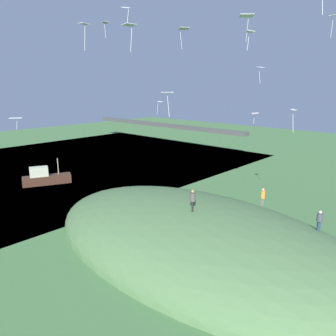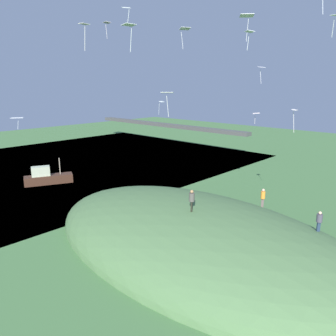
{
  "view_description": "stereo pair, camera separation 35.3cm",
  "coord_description": "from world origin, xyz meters",
  "px_view_note": "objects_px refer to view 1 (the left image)",
  "views": [
    {
      "loc": [
        21.62,
        -19.98,
        13.26
      ],
      "look_at": [
        1.52,
        1.86,
        5.76
      ],
      "focal_mm": 35.21,
      "sensor_mm": 36.0,
      "label": 1
    },
    {
      "loc": [
        21.88,
        -19.74,
        13.26
      ],
      "look_at": [
        1.52,
        1.86,
        5.76
      ],
      "focal_mm": 35.21,
      "sensor_mm": 36.0,
      "label": 2
    }
  ],
  "objects_px": {
    "person_near_shore": "(193,198)",
    "mooring_post": "(131,198)",
    "person_on_hilltop": "(320,218)",
    "kite_8": "(247,17)",
    "kite_11": "(335,17)",
    "kite_5": "(84,26)",
    "kite_9": "(126,8)",
    "kite_2": "(294,113)",
    "kite_14": "(184,30)",
    "person_watching_kites": "(263,195)",
    "kite_1": "(16,118)",
    "kite_3": "(160,103)",
    "kite_10": "(129,26)",
    "kite_0": "(106,23)",
    "boat_on_lake": "(45,178)",
    "kite_4": "(249,33)",
    "kite_7": "(261,68)",
    "kite_13": "(168,94)",
    "kite_6": "(255,113)"
  },
  "relations": [
    {
      "from": "kite_10",
      "to": "mooring_post",
      "type": "bearing_deg",
      "value": 141.35
    },
    {
      "from": "kite_7",
      "to": "kite_14",
      "type": "bearing_deg",
      "value": -165.84
    },
    {
      "from": "kite_9",
      "to": "kite_10",
      "type": "bearing_deg",
      "value": -38.31
    },
    {
      "from": "kite_11",
      "to": "kite_9",
      "type": "bearing_deg",
      "value": -145.57
    },
    {
      "from": "kite_0",
      "to": "person_near_shore",
      "type": "bearing_deg",
      "value": -18.73
    },
    {
      "from": "boat_on_lake",
      "to": "person_on_hilltop",
      "type": "relative_size",
      "value": 4.04
    },
    {
      "from": "person_watching_kites",
      "to": "kite_11",
      "type": "height_order",
      "value": "kite_11"
    },
    {
      "from": "person_watching_kites",
      "to": "kite_1",
      "type": "relative_size",
      "value": 1.27
    },
    {
      "from": "kite_14",
      "to": "kite_4",
      "type": "bearing_deg",
      "value": -26.39
    },
    {
      "from": "person_watching_kites",
      "to": "kite_2",
      "type": "height_order",
      "value": "kite_2"
    },
    {
      "from": "kite_7",
      "to": "kite_10",
      "type": "relative_size",
      "value": 0.82
    },
    {
      "from": "person_near_shore",
      "to": "kite_11",
      "type": "relative_size",
      "value": 0.97
    },
    {
      "from": "person_near_shore",
      "to": "person_on_hilltop",
      "type": "height_order",
      "value": "person_near_shore"
    },
    {
      "from": "kite_8",
      "to": "kite_14",
      "type": "xyz_separation_m",
      "value": [
        -10.09,
        3.81,
        0.48
      ]
    },
    {
      "from": "kite_9",
      "to": "kite_10",
      "type": "height_order",
      "value": "kite_9"
    },
    {
      "from": "boat_on_lake",
      "to": "kite_1",
      "type": "distance_m",
      "value": 14.43
    },
    {
      "from": "kite_7",
      "to": "kite_14",
      "type": "distance_m",
      "value": 9.85
    },
    {
      "from": "person_watching_kites",
      "to": "kite_13",
      "type": "bearing_deg",
      "value": 39.32
    },
    {
      "from": "kite_6",
      "to": "kite_9",
      "type": "relative_size",
      "value": 0.84
    },
    {
      "from": "kite_0",
      "to": "kite_8",
      "type": "relative_size",
      "value": 0.85
    },
    {
      "from": "person_near_shore",
      "to": "kite_2",
      "type": "height_order",
      "value": "kite_2"
    },
    {
      "from": "kite_3",
      "to": "kite_5",
      "type": "bearing_deg",
      "value": -63.27
    },
    {
      "from": "person_on_hilltop",
      "to": "kite_14",
      "type": "xyz_separation_m",
      "value": [
        -18.25,
        5.65,
        15.7
      ]
    },
    {
      "from": "kite_1",
      "to": "kite_10",
      "type": "relative_size",
      "value": 0.68
    },
    {
      "from": "kite_4",
      "to": "kite_7",
      "type": "xyz_separation_m",
      "value": [
        -2.96,
        7.87,
        -2.32
      ]
    },
    {
      "from": "person_on_hilltop",
      "to": "kite_8",
      "type": "bearing_deg",
      "value": -60.43
    },
    {
      "from": "kite_0",
      "to": "kite_4",
      "type": "xyz_separation_m",
      "value": [
        19.16,
        -0.76,
        -2.98
      ]
    },
    {
      "from": "kite_5",
      "to": "kite_14",
      "type": "relative_size",
      "value": 0.93
    },
    {
      "from": "kite_9",
      "to": "kite_13",
      "type": "xyz_separation_m",
      "value": [
        8.96,
        -3.82,
        -7.67
      ]
    },
    {
      "from": "person_near_shore",
      "to": "kite_1",
      "type": "relative_size",
      "value": 1.24
    },
    {
      "from": "kite_2",
      "to": "kite_5",
      "type": "relative_size",
      "value": 1.03
    },
    {
      "from": "kite_6",
      "to": "kite_11",
      "type": "xyz_separation_m",
      "value": [
        7.19,
        -0.23,
        8.81
      ]
    },
    {
      "from": "kite_8",
      "to": "kite_9",
      "type": "bearing_deg",
      "value": -158.12
    },
    {
      "from": "kite_8",
      "to": "kite_11",
      "type": "bearing_deg",
      "value": 52.03
    },
    {
      "from": "kite_1",
      "to": "kite_4",
      "type": "xyz_separation_m",
      "value": [
        19.16,
        10.68,
        7.13
      ]
    },
    {
      "from": "mooring_post",
      "to": "person_near_shore",
      "type": "bearing_deg",
      "value": -18.86
    },
    {
      "from": "person_near_shore",
      "to": "mooring_post",
      "type": "bearing_deg",
      "value": 38.93
    },
    {
      "from": "kite_4",
      "to": "kite_8",
      "type": "bearing_deg",
      "value": 126.86
    },
    {
      "from": "kite_3",
      "to": "kite_4",
      "type": "height_order",
      "value": "kite_4"
    },
    {
      "from": "kite_5",
      "to": "kite_8",
      "type": "height_order",
      "value": "kite_8"
    },
    {
      "from": "kite_0",
      "to": "kite_1",
      "type": "xyz_separation_m",
      "value": [
        -0.0,
        -11.44,
        -10.11
      ]
    },
    {
      "from": "kite_1",
      "to": "kite_14",
      "type": "relative_size",
      "value": 0.62
    },
    {
      "from": "kite_7",
      "to": "kite_13",
      "type": "relative_size",
      "value": 0.92
    },
    {
      "from": "kite_3",
      "to": "kite_10",
      "type": "bearing_deg",
      "value": -52.51
    },
    {
      "from": "kite_8",
      "to": "kite_13",
      "type": "xyz_separation_m",
      "value": [
        -1.56,
        -8.04,
        -6.19
      ]
    },
    {
      "from": "person_near_shore",
      "to": "kite_10",
      "type": "distance_m",
      "value": 14.32
    },
    {
      "from": "person_near_shore",
      "to": "mooring_post",
      "type": "relative_size",
      "value": 1.27
    },
    {
      "from": "mooring_post",
      "to": "kite_8",
      "type": "bearing_deg",
      "value": 14.74
    },
    {
      "from": "person_watching_kites",
      "to": "kite_5",
      "type": "xyz_separation_m",
      "value": [
        -11.23,
        -10.76,
        14.54
      ]
    },
    {
      "from": "boat_on_lake",
      "to": "kite_10",
      "type": "relative_size",
      "value": 3.11
    }
  ]
}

